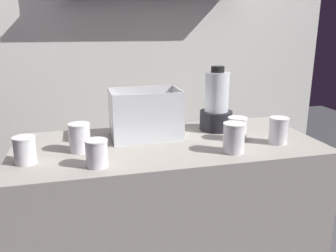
{
  "coord_description": "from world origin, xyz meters",
  "views": [
    {
      "loc": [
        -0.38,
        -1.5,
        1.42
      ],
      "look_at": [
        0.0,
        0.0,
        0.98
      ],
      "focal_mm": 37.33,
      "sensor_mm": 36.0,
      "label": 1
    }
  ],
  "objects_px": {
    "juice_cup_pomegranate_right": "(234,140)",
    "juice_cup_carrot_rightmost": "(278,131)",
    "carrot_display_bin": "(144,123)",
    "juice_cup_beet_middle": "(97,155)",
    "blender_pitcher": "(216,105)",
    "juice_cup_orange_left": "(80,139)",
    "juice_cup_mango_far_right": "(237,130)",
    "juice_cup_pomegranate_far_left": "(25,152)"
  },
  "relations": [
    {
      "from": "juice_cup_mango_far_right",
      "to": "blender_pitcher",
      "type": "bearing_deg",
      "value": 100.87
    },
    {
      "from": "blender_pitcher",
      "to": "juice_cup_pomegranate_right",
      "type": "xyz_separation_m",
      "value": [
        -0.06,
        -0.34,
        -0.07
      ]
    },
    {
      "from": "juice_cup_orange_left",
      "to": "juice_cup_mango_far_right",
      "type": "xyz_separation_m",
      "value": [
        0.73,
        -0.02,
        -0.01
      ]
    },
    {
      "from": "juice_cup_orange_left",
      "to": "juice_cup_beet_middle",
      "type": "xyz_separation_m",
      "value": [
        0.06,
        -0.19,
        -0.01
      ]
    },
    {
      "from": "juice_cup_pomegranate_right",
      "to": "juice_cup_carrot_rightmost",
      "type": "height_order",
      "value": "juice_cup_pomegranate_right"
    },
    {
      "from": "juice_cup_carrot_rightmost",
      "to": "juice_cup_orange_left",
      "type": "bearing_deg",
      "value": 172.82
    },
    {
      "from": "juice_cup_pomegranate_right",
      "to": "juice_cup_mango_far_right",
      "type": "xyz_separation_m",
      "value": [
        0.09,
        0.16,
        -0.01
      ]
    },
    {
      "from": "juice_cup_orange_left",
      "to": "juice_cup_pomegranate_right",
      "type": "bearing_deg",
      "value": -15.33
    },
    {
      "from": "blender_pitcher",
      "to": "juice_cup_pomegranate_right",
      "type": "height_order",
      "value": "blender_pitcher"
    },
    {
      "from": "carrot_display_bin",
      "to": "juice_cup_beet_middle",
      "type": "height_order",
      "value": "carrot_display_bin"
    },
    {
      "from": "blender_pitcher",
      "to": "juice_cup_mango_far_right",
      "type": "distance_m",
      "value": 0.2
    },
    {
      "from": "juice_cup_beet_middle",
      "to": "juice_cup_pomegranate_right",
      "type": "xyz_separation_m",
      "value": [
        0.58,
        0.02,
        0.01
      ]
    },
    {
      "from": "juice_cup_pomegranate_far_left",
      "to": "juice_cup_pomegranate_right",
      "type": "distance_m",
      "value": 0.85
    },
    {
      "from": "juice_cup_pomegranate_right",
      "to": "juice_cup_orange_left",
      "type": "bearing_deg",
      "value": 164.67
    },
    {
      "from": "juice_cup_orange_left",
      "to": "juice_cup_carrot_rightmost",
      "type": "xyz_separation_m",
      "value": [
        0.89,
        -0.11,
        0.0
      ]
    },
    {
      "from": "carrot_display_bin",
      "to": "juice_cup_beet_middle",
      "type": "relative_size",
      "value": 3.1
    },
    {
      "from": "carrot_display_bin",
      "to": "juice_cup_carrot_rightmost",
      "type": "relative_size",
      "value": 2.72
    },
    {
      "from": "juice_cup_orange_left",
      "to": "juice_cup_carrot_rightmost",
      "type": "height_order",
      "value": "juice_cup_orange_left"
    },
    {
      "from": "juice_cup_orange_left",
      "to": "juice_cup_pomegranate_right",
      "type": "xyz_separation_m",
      "value": [
        0.64,
        -0.17,
        0.0
      ]
    },
    {
      "from": "juice_cup_pomegranate_far_left",
      "to": "blender_pitcher",
      "type": "bearing_deg",
      "value": 15.81
    },
    {
      "from": "juice_cup_orange_left",
      "to": "juice_cup_beet_middle",
      "type": "distance_m",
      "value": 0.2
    },
    {
      "from": "carrot_display_bin",
      "to": "juice_cup_carrot_rightmost",
      "type": "height_order",
      "value": "carrot_display_bin"
    },
    {
      "from": "juice_cup_pomegranate_right",
      "to": "juice_cup_carrot_rightmost",
      "type": "xyz_separation_m",
      "value": [
        0.25,
        0.06,
        0.0
      ]
    },
    {
      "from": "carrot_display_bin",
      "to": "juice_cup_pomegranate_right",
      "type": "relative_size",
      "value": 2.57
    },
    {
      "from": "blender_pitcher",
      "to": "juice_cup_pomegranate_far_left",
      "type": "height_order",
      "value": "blender_pitcher"
    },
    {
      "from": "blender_pitcher",
      "to": "juice_cup_pomegranate_far_left",
      "type": "bearing_deg",
      "value": -164.19
    },
    {
      "from": "carrot_display_bin",
      "to": "juice_cup_carrot_rightmost",
      "type": "distance_m",
      "value": 0.63
    },
    {
      "from": "juice_cup_orange_left",
      "to": "carrot_display_bin",
      "type": "bearing_deg",
      "value": 22.54
    },
    {
      "from": "juice_cup_orange_left",
      "to": "juice_cup_mango_far_right",
      "type": "relative_size",
      "value": 1.14
    },
    {
      "from": "carrot_display_bin",
      "to": "juice_cup_pomegranate_far_left",
      "type": "relative_size",
      "value": 3.05
    },
    {
      "from": "carrot_display_bin",
      "to": "blender_pitcher",
      "type": "relative_size",
      "value": 1.0
    },
    {
      "from": "juice_cup_beet_middle",
      "to": "juice_cup_pomegranate_right",
      "type": "relative_size",
      "value": 0.83
    },
    {
      "from": "juice_cup_carrot_rightmost",
      "to": "blender_pitcher",
      "type": "bearing_deg",
      "value": 125.08
    },
    {
      "from": "blender_pitcher",
      "to": "juice_cup_mango_far_right",
      "type": "height_order",
      "value": "blender_pitcher"
    },
    {
      "from": "juice_cup_pomegranate_far_left",
      "to": "juice_cup_pomegranate_right",
      "type": "xyz_separation_m",
      "value": [
        0.85,
        -0.09,
        0.01
      ]
    },
    {
      "from": "juice_cup_pomegranate_far_left",
      "to": "juice_cup_mango_far_right",
      "type": "distance_m",
      "value": 0.94
    },
    {
      "from": "juice_cup_orange_left",
      "to": "juice_cup_mango_far_right",
      "type": "height_order",
      "value": "juice_cup_orange_left"
    },
    {
      "from": "juice_cup_pomegranate_far_left",
      "to": "juice_cup_carrot_rightmost",
      "type": "xyz_separation_m",
      "value": [
        1.1,
        -0.02,
        0.01
      ]
    },
    {
      "from": "juice_cup_pomegranate_right",
      "to": "juice_cup_carrot_rightmost",
      "type": "bearing_deg",
      "value": 13.99
    },
    {
      "from": "blender_pitcher",
      "to": "juice_cup_beet_middle",
      "type": "distance_m",
      "value": 0.73
    },
    {
      "from": "juice_cup_pomegranate_right",
      "to": "juice_cup_mango_far_right",
      "type": "relative_size",
      "value": 1.18
    },
    {
      "from": "blender_pitcher",
      "to": "juice_cup_orange_left",
      "type": "relative_size",
      "value": 2.66
    }
  ]
}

